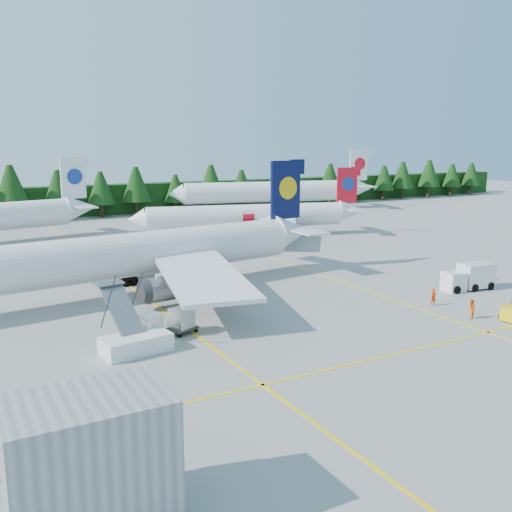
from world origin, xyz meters
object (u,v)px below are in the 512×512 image
airstairs (134,338)px  airliner_red (242,217)px  airliner_navy (118,257)px  service_truck (468,277)px

airstairs → airliner_red: bearing=46.0°
airliner_navy → airstairs: (-3.18, -15.14, -2.81)m
airstairs → service_truck: 34.21m
airliner_navy → airliner_red: 36.27m
airstairs → service_truck: bearing=-6.6°
airstairs → airliner_navy: bearing=70.5°
service_truck → airliner_red: bearing=103.4°
airstairs → service_truck: (34.20, 0.63, 0.35)m
airliner_red → service_truck: 39.80m
airliner_navy → service_truck: 34.34m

